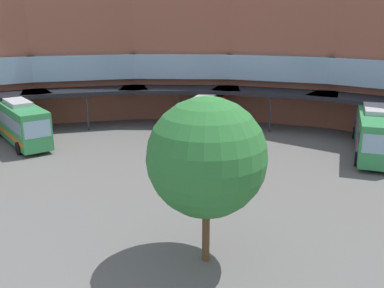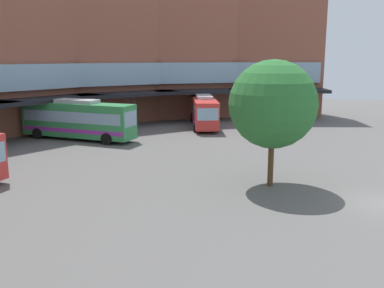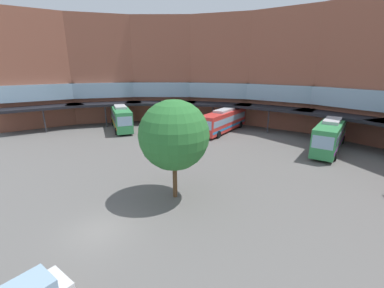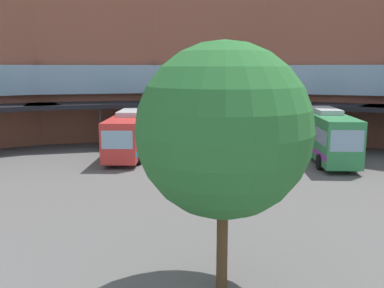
# 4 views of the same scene
# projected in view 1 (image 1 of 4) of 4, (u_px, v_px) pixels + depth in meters

# --- Properties ---
(station_building) EXTENTS (80.99, 35.63, 18.85)m
(station_building) POSITION_uv_depth(u_px,v_px,m) (267.00, 44.00, 37.34)
(station_building) COLOR #93543F
(station_building) RESTS_ON ground
(bus_0) EXTENTS (2.85, 11.91, 3.99)m
(bus_0) POSITION_uv_depth(u_px,v_px,m) (373.00, 130.00, 36.31)
(bus_0) COLOR #338C4C
(bus_0) RESTS_ON ground
(bus_2) EXTENTS (10.15, 8.02, 3.97)m
(bus_2) POSITION_uv_depth(u_px,v_px,m) (20.00, 122.00, 39.19)
(bus_2) COLOR #338C4C
(bus_2) RESTS_ON ground
(bus_3) EXTENTS (3.11, 12.17, 3.65)m
(bus_3) POSITION_uv_depth(u_px,v_px,m) (202.00, 116.00, 42.11)
(bus_3) COLOR red
(bus_3) RESTS_ON ground
(plaza_tree) EXTENTS (5.47, 5.47, 7.95)m
(plaza_tree) POSITION_uv_depth(u_px,v_px,m) (207.00, 157.00, 19.11)
(plaza_tree) COLOR brown
(plaza_tree) RESTS_ON ground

